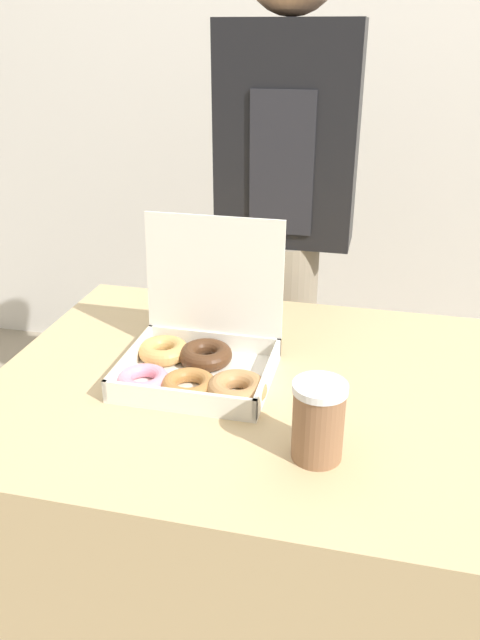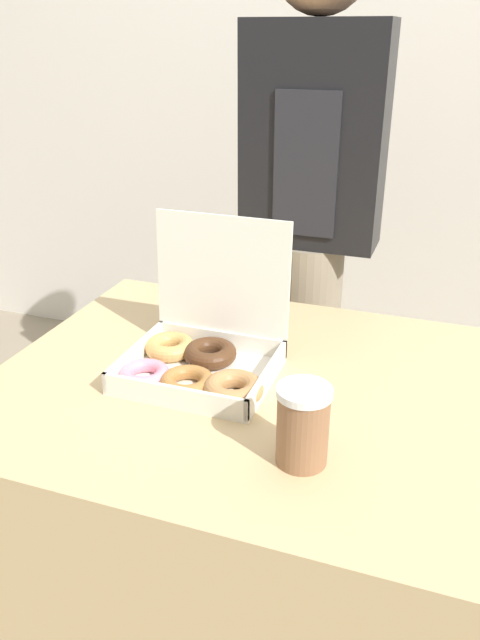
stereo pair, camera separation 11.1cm
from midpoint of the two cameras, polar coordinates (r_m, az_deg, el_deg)
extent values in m
cube|color=silver|center=(2.44, 14.28, 23.64)|extent=(10.00, 0.05, 2.60)
cube|color=tan|center=(1.40, 2.96, -18.43)|extent=(0.96, 0.78, 0.73)
cube|color=white|center=(1.19, -1.08, -5.16)|extent=(0.28, 0.24, 0.01)
cube|color=white|center=(1.23, -6.99, -3.17)|extent=(0.01, 0.24, 0.04)
cube|color=white|center=(1.15, 5.27, -5.32)|extent=(0.01, 0.24, 0.04)
cube|color=white|center=(1.09, -3.23, -7.02)|extent=(0.28, 0.01, 0.04)
cube|color=white|center=(1.28, 0.73, -1.85)|extent=(0.28, 0.01, 0.04)
cube|color=white|center=(1.23, 0.92, 4.11)|extent=(0.28, 0.02, 0.24)
torus|color=pink|center=(1.17, -6.07, -5.02)|extent=(0.13, 0.13, 0.03)
torus|color=tan|center=(1.26, -3.92, -2.52)|extent=(0.10, 0.10, 0.03)
torus|color=#A87038|center=(1.14, -2.07, -5.75)|extent=(0.12, 0.12, 0.03)
torus|color=#4C2D19|center=(1.23, -0.17, -3.12)|extent=(0.13, 0.13, 0.03)
torus|color=#B27F4C|center=(1.11, 2.14, -6.35)|extent=(0.14, 0.14, 0.04)
cylinder|color=#8C6042|center=(0.96, 9.10, -9.90)|extent=(0.08, 0.08, 0.12)
cylinder|color=white|center=(0.92, 9.37, -6.60)|extent=(0.08, 0.08, 0.01)
cylinder|color=gray|center=(1.85, 7.48, -5.12)|extent=(0.19, 0.19, 0.82)
cube|color=black|center=(1.62, 8.85, 16.12)|extent=(0.35, 0.16, 0.54)
cube|color=#232328|center=(1.55, 8.10, 13.75)|extent=(0.16, 0.01, 0.34)
camera|label=1|loc=(0.06, -87.14, 1.33)|focal=35.00mm
camera|label=2|loc=(0.06, 92.86, -1.33)|focal=35.00mm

